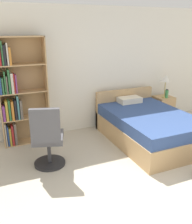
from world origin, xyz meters
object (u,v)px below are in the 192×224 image
at_px(office_chair, 48,139).
at_px(water_bottle, 167,94).
at_px(bookshelf, 16,93).
at_px(bed, 147,126).
at_px(nightstand, 163,108).
at_px(table_lamp, 166,79).

xyz_separation_m(office_chair, water_bottle, (3.08, 0.96, 0.19)).
bearing_deg(water_bottle, office_chair, -162.72).
bearing_deg(bookshelf, water_bottle, -3.03).
xyz_separation_m(bed, office_chair, (-2.06, -0.23, 0.19)).
xyz_separation_m(bed, nightstand, (1.02, 0.82, -0.01)).
relative_size(office_chair, table_lamp, 2.01).
relative_size(bookshelf, table_lamp, 3.82).
xyz_separation_m(office_chair, nightstand, (3.09, 1.06, -0.20)).
distance_m(nightstand, table_lamp, 0.73).
bearing_deg(office_chair, nightstand, 18.88).
xyz_separation_m(bed, water_bottle, (1.01, 0.73, 0.38)).
height_order(bookshelf, table_lamp, bookshelf).
bearing_deg(nightstand, table_lamp, -126.78).
height_order(office_chair, nightstand, office_chair).
distance_m(bookshelf, water_bottle, 3.39).
distance_m(bookshelf, table_lamp, 3.36).
bearing_deg(water_bottle, table_lamp, 106.38).
relative_size(office_chair, nightstand, 1.81).
relative_size(bed, nightstand, 3.50).
relative_size(bookshelf, office_chair, 1.90).
distance_m(nightstand, water_bottle, 0.41).
xyz_separation_m(nightstand, water_bottle, (-0.01, -0.10, 0.39)).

